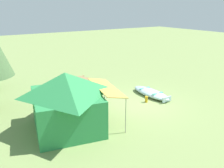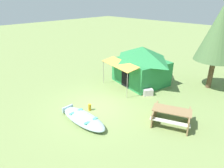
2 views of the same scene
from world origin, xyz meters
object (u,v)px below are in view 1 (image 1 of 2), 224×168
picnic_table (86,83)px  fuel_can (146,99)px  beached_rowboat (151,93)px  canvas_cabin_tent (66,100)px  cooler_box (79,106)px

picnic_table → fuel_can: (-3.73, -1.95, -0.30)m
beached_rowboat → canvas_cabin_tent: (-0.99, 5.89, 1.14)m
canvas_cabin_tent → fuel_can: bearing=-85.8°
beached_rowboat → fuel_can: beached_rowboat is taller
picnic_table → fuel_can: 4.22m
fuel_can → canvas_cabin_tent: bearing=94.2°
canvas_cabin_tent → beached_rowboat: bearing=-80.5°
canvas_cabin_tent → picnic_table: canvas_cabin_tent is taller
beached_rowboat → cooler_box: cooler_box is taller
canvas_cabin_tent → cooler_box: size_ratio=7.47×
canvas_cabin_tent → picnic_table: bearing=-36.5°
picnic_table → fuel_can: size_ratio=6.07×
cooler_box → fuel_can: cooler_box is taller
beached_rowboat → picnic_table: 4.23m
cooler_box → canvas_cabin_tent: bearing=140.4°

